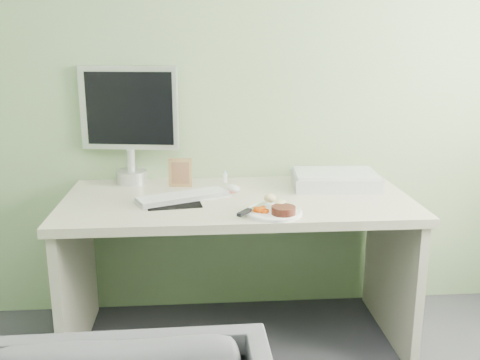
{
  "coord_description": "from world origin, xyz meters",
  "views": [
    {
      "loc": [
        -0.17,
        -0.74,
        1.43
      ],
      "look_at": [
        0.0,
        1.5,
        0.85
      ],
      "focal_mm": 40.0,
      "sensor_mm": 36.0,
      "label": 1
    }
  ],
  "objects": [
    {
      "name": "photo_frame",
      "position": [
        -0.27,
        1.83,
        0.8
      ],
      "size": [
        0.12,
        0.03,
        0.14
      ],
      "primitive_type": "cube",
      "rotation": [
        0.0,
        0.0,
        -0.11
      ],
      "color": "#A97D4E",
      "rests_on": "desk"
    },
    {
      "name": "keyboard",
      "position": [
        -0.25,
        1.61,
        0.75
      ],
      "size": [
        0.43,
        0.28,
        0.02
      ],
      "primitive_type": "cube",
      "rotation": [
        0.0,
        0.0,
        0.42
      ],
      "color": "white",
      "rests_on": "desk"
    },
    {
      "name": "potato_pile",
      "position": [
        0.17,
        1.43,
        0.77
      ],
      "size": [
        0.11,
        0.08,
        0.06
      ],
      "primitive_type": "ellipsoid",
      "rotation": [
        0.0,
        0.0,
        -0.06
      ],
      "color": "tan",
      "rests_on": "plate"
    },
    {
      "name": "mousepad",
      "position": [
        -0.29,
        1.57,
        0.73
      ],
      "size": [
        0.26,
        0.24,
        0.0
      ],
      "primitive_type": "cube",
      "rotation": [
        0.0,
        0.0,
        0.13
      ],
      "color": "black",
      "rests_on": "desk"
    },
    {
      "name": "steak",
      "position": [
        0.17,
        1.33,
        0.76
      ],
      "size": [
        0.11,
        0.11,
        0.03
      ],
      "primitive_type": "cylinder",
      "rotation": [
        0.0,
        0.0,
        0.15
      ],
      "color": "black",
      "rests_on": "plate"
    },
    {
      "name": "desk",
      "position": [
        0.0,
        1.62,
        0.55
      ],
      "size": [
        1.6,
        0.75,
        0.73
      ],
      "color": "beige",
      "rests_on": "floor"
    },
    {
      "name": "carrot_heap",
      "position": [
        0.08,
        1.36,
        0.76
      ],
      "size": [
        0.06,
        0.06,
        0.03
      ],
      "primitive_type": "cube",
      "rotation": [
        0.0,
        0.0,
        -0.41
      ],
      "color": "#EA4F04",
      "rests_on": "plate"
    },
    {
      "name": "monitor",
      "position": [
        -0.51,
        1.94,
        1.06
      ],
      "size": [
        0.49,
        0.16,
        0.58
      ],
      "rotation": [
        0.0,
        0.0,
        -0.15
      ],
      "color": "silver",
      "rests_on": "desk"
    },
    {
      "name": "scanner",
      "position": [
        0.5,
        1.77,
        0.76
      ],
      "size": [
        0.43,
        0.31,
        0.06
      ],
      "primitive_type": "cube",
      "rotation": [
        0.0,
        0.0,
        -0.08
      ],
      "color": "silver",
      "rests_on": "desk"
    },
    {
      "name": "eyedrop_bottle",
      "position": [
        -0.04,
        1.9,
        0.76
      ],
      "size": [
        0.02,
        0.02,
        0.06
      ],
      "color": "white",
      "rests_on": "desk"
    },
    {
      "name": "computer_mouse",
      "position": [
        -0.01,
        1.72,
        0.75
      ],
      "size": [
        0.09,
        0.11,
        0.03
      ],
      "primitive_type": "ellipsoid",
      "rotation": [
        0.0,
        0.0,
        0.42
      ],
      "color": "white",
      "rests_on": "desk"
    },
    {
      "name": "plate",
      "position": [
        0.13,
        1.37,
        0.74
      ],
      "size": [
        0.24,
        0.24,
        0.01
      ],
      "primitive_type": "cylinder",
      "color": "white",
      "rests_on": "desk"
    },
    {
      "name": "wall_back",
      "position": [
        0.0,
        2.0,
        1.35
      ],
      "size": [
        3.5,
        0.0,
        3.5
      ],
      "primitive_type": "plane",
      "rotation": [
        1.57,
        0.0,
        0.0
      ],
      "color": "gray",
      "rests_on": "floor"
    },
    {
      "name": "steak_knife",
      "position": [
        0.03,
        1.35,
        0.75
      ],
      "size": [
        0.15,
        0.19,
        0.02
      ],
      "rotation": [
        0.0,
        0.0,
        0.94
      ],
      "color": "silver",
      "rests_on": "plate"
    }
  ]
}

